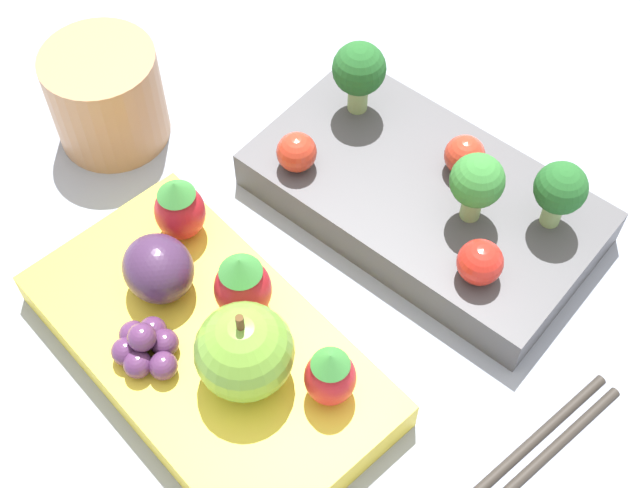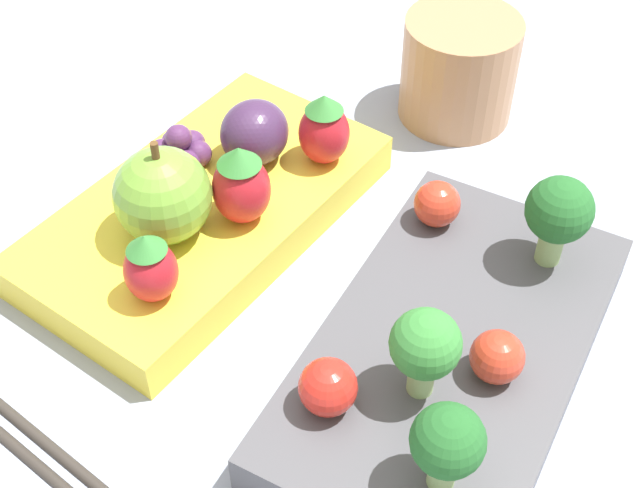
% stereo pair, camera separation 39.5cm
% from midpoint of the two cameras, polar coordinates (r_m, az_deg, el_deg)
% --- Properties ---
extents(ground_plane, '(4.00, 4.00, 0.00)m').
position_cam_midpoint_polar(ground_plane, '(0.48, 18.48, -18.24)').
color(ground_plane, '#939EB2').
extents(bento_box_savoury, '(0.22, 0.14, 0.03)m').
position_cam_midpoint_polar(bento_box_savoury, '(0.47, 28.44, -22.80)').
color(bento_box_savoury, '#4C4C51').
rests_on(bento_box_savoury, ground_plane).
extents(bento_box_fruit, '(0.22, 0.12, 0.02)m').
position_cam_midpoint_polar(bento_box_fruit, '(0.47, 9.72, -12.84)').
color(bento_box_fruit, yellow).
rests_on(bento_box_fruit, ground_plane).
extents(broccoli_floret_0, '(0.03, 0.03, 0.05)m').
position_cam_midpoint_polar(broccoli_floret_0, '(0.41, 29.79, -24.33)').
color(broccoli_floret_0, '#93B770').
rests_on(broccoli_floret_0, bento_box_savoury).
extents(broccoli_floret_1, '(0.03, 0.03, 0.05)m').
position_cam_midpoint_polar(broccoli_floret_1, '(0.47, 34.21, -13.44)').
color(broccoli_floret_1, '#93B770').
rests_on(broccoli_floret_1, bento_box_savoury).
extents(broccoli_floret_2, '(0.03, 0.03, 0.05)m').
position_cam_midpoint_polar(broccoli_floret_2, '(0.41, 33.10, -30.21)').
color(broccoli_floret_2, '#93B770').
rests_on(broccoli_floret_2, bento_box_savoury).
extents(cherry_tomato_0, '(0.03, 0.03, 0.03)m').
position_cam_midpoint_polar(cherry_tomato_0, '(0.47, 26.10, -12.70)').
color(cherry_tomato_0, red).
rests_on(cherry_tomato_0, bento_box_savoury).
extents(cherry_tomato_1, '(0.03, 0.03, 0.03)m').
position_cam_midpoint_polar(cherry_tomato_1, '(0.41, 23.51, -27.44)').
color(cherry_tomato_1, red).
rests_on(cherry_tomato_1, bento_box_savoury).
extents(cherry_tomato_2, '(0.03, 0.03, 0.03)m').
position_cam_midpoint_polar(cherry_tomato_2, '(0.45, 32.70, -23.31)').
color(cherry_tomato_2, red).
rests_on(cherry_tomato_2, bento_box_savoury).
extents(apple, '(0.05, 0.05, 0.06)m').
position_cam_midpoint_polar(apple, '(0.42, 8.33, -13.77)').
color(apple, '#70A838').
rests_on(apple, bento_box_fruit).
extents(strawberry_0, '(0.03, 0.03, 0.05)m').
position_cam_midpoint_polar(strawberry_0, '(0.48, 17.68, -7.24)').
color(strawberry_0, red).
rests_on(strawberry_0, bento_box_fruit).
extents(strawberry_1, '(0.03, 0.03, 0.05)m').
position_cam_midpoint_polar(strawberry_1, '(0.44, 13.68, -12.05)').
color(strawberry_1, red).
rests_on(strawberry_1, bento_box_fruit).
extents(strawberry_2, '(0.03, 0.03, 0.04)m').
position_cam_midpoint_polar(strawberry_2, '(0.41, 8.73, -19.71)').
color(strawberry_2, red).
rests_on(strawberry_2, bento_box_fruit).
extents(plum, '(0.04, 0.04, 0.04)m').
position_cam_midpoint_polar(plum, '(0.47, 12.88, -7.56)').
color(plum, '#42284C').
rests_on(plum, bento_box_fruit).
extents(grape_cluster, '(0.04, 0.03, 0.03)m').
position_cam_midpoint_polar(grape_cluster, '(0.47, 7.55, -8.83)').
color(grape_cluster, '#562D5B').
rests_on(grape_cluster, bento_box_fruit).
extents(drinking_cup, '(0.07, 0.07, 0.07)m').
position_cam_midpoint_polar(drinking_cup, '(0.56, 24.20, -1.36)').
color(drinking_cup, tan).
rests_on(drinking_cup, ground_plane).
extents(chopsticks_pair, '(0.03, 0.21, 0.01)m').
position_cam_midpoint_polar(chopsticks_pair, '(0.42, 3.62, -33.10)').
color(chopsticks_pair, '#332D28').
rests_on(chopsticks_pair, ground_plane).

